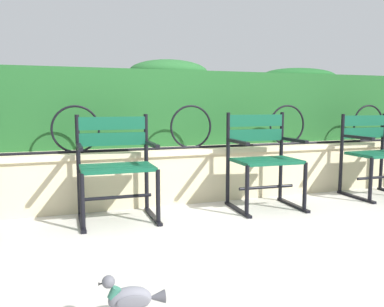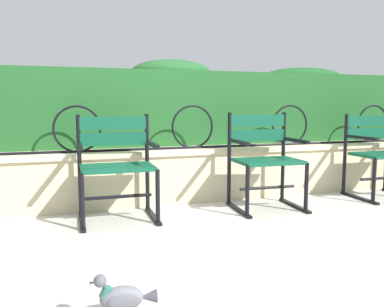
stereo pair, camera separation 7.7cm
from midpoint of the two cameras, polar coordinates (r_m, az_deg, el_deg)
ground_plane at (r=3.31m, az=1.12°, el=-9.65°), size 60.00×60.00×0.00m
stone_wall at (r=3.95m, az=-2.46°, el=-2.99°), size 7.53×0.41×0.52m
iron_arch_fence at (r=3.75m, az=-6.32°, el=3.16°), size 6.99×0.02×0.42m
hedge_row at (r=4.37m, az=-4.33°, el=6.84°), size 7.38×0.65×0.90m
park_chair_centre_left at (r=3.38m, az=-10.02°, el=-1.34°), size 0.63×0.53×0.86m
park_chair_centre_right at (r=3.75m, az=10.78°, el=-0.52°), size 0.62×0.55×0.87m
park_chair_rightmost at (r=4.58m, az=25.24°, el=0.20°), size 0.59×0.52×0.85m
pigeon_near_chairs at (r=1.89m, az=-8.56°, el=-19.44°), size 0.29×0.12×0.22m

